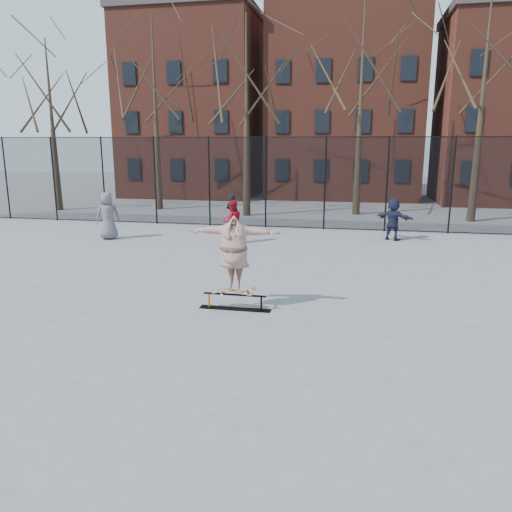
% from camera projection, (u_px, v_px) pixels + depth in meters
% --- Properties ---
extents(ground, '(100.00, 100.00, 0.00)m').
position_uv_depth(ground, '(217.00, 338.00, 9.78)').
color(ground, slate).
extents(skate_rail, '(1.66, 0.25, 0.37)m').
position_uv_depth(skate_rail, '(235.00, 303.00, 11.43)').
color(skate_rail, black).
rests_on(skate_rail, ground).
extents(skateboard, '(0.89, 0.21, 0.11)m').
position_uv_depth(skateboard, '(235.00, 292.00, 11.37)').
color(skateboard, olive).
rests_on(skateboard, skate_rail).
extents(skater, '(2.08, 0.69, 1.67)m').
position_uv_depth(skater, '(234.00, 254.00, 11.17)').
color(skater, '#4E3D9A').
rests_on(skater, skateboard).
extents(bystander_grey, '(1.08, 0.95, 1.86)m').
position_uv_depth(bystander_grey, '(108.00, 216.00, 19.54)').
color(bystander_grey, '#5C5B60').
rests_on(bystander_grey, ground).
extents(bystander_black, '(0.69, 0.57, 1.63)m').
position_uv_depth(bystander_black, '(233.00, 213.00, 20.96)').
color(bystander_black, black).
rests_on(bystander_black, ground).
extents(bystander_red, '(0.98, 0.90, 1.62)m').
position_uv_depth(bystander_red, '(232.00, 222.00, 18.81)').
color(bystander_red, '#A50E1C').
rests_on(bystander_red, ground).
extents(bystander_navy, '(1.55, 1.21, 1.64)m').
position_uv_depth(bystander_navy, '(393.00, 219.00, 19.37)').
color(bystander_navy, '#1B1F37').
rests_on(bystander_navy, ground).
extents(fence, '(34.03, 0.07, 4.00)m').
position_uv_depth(fence, '(297.00, 182.00, 21.74)').
color(fence, black).
rests_on(fence, ground).
extents(tree_row, '(33.66, 7.46, 10.67)m').
position_uv_depth(tree_row, '(304.00, 67.00, 24.57)').
color(tree_row, black).
rests_on(tree_row, ground).
extents(rowhouses, '(29.00, 7.00, 13.00)m').
position_uv_depth(rowhouses, '(332.00, 106.00, 33.13)').
color(rowhouses, '#5F2A1F').
rests_on(rowhouses, ground).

